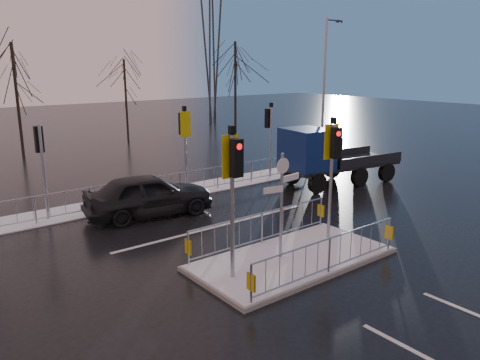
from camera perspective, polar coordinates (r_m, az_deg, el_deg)
ground at (r=14.00m, az=6.39°, el=-9.76°), size 120.00×120.00×0.00m
snow_verge at (r=20.64m, az=-10.51°, el=-2.02°), size 30.00×2.00×0.04m
lane_markings at (r=13.79m, az=7.37°, el=-10.17°), size 8.00×11.38×0.01m
traffic_island at (r=13.85m, az=6.37°, el=-8.28°), size 6.00×3.04×4.15m
far_kerb_fixtures at (r=20.09m, az=-9.22°, el=0.55°), size 18.00×0.65×3.83m
car_far_lane at (r=17.99m, az=-11.05°, el=-1.78°), size 5.04×2.63×1.64m
flatbed_truck at (r=22.18m, az=9.84°, el=2.98°), size 6.22×2.95×2.77m
tree_far_a at (r=31.89m, az=-25.75°, el=11.17°), size 3.75×3.75×7.08m
tree_far_b at (r=36.38m, az=-13.82°, el=11.28°), size 3.25×3.25×6.14m
tree_far_c at (r=37.91m, az=-0.58°, el=13.22°), size 4.00×4.00×7.55m
street_lamp_right at (r=26.39m, az=10.29°, el=11.06°), size 1.25×0.18×8.00m
pylon_wires at (r=47.23m, az=-4.73°, el=20.47°), size 70.00×2.38×19.97m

